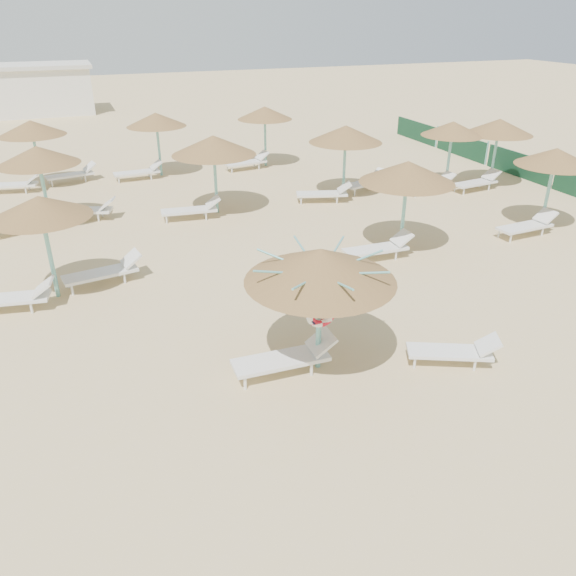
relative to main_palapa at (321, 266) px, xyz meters
name	(u,v)px	position (x,y,z in m)	size (l,w,h in m)	color
ground	(316,360)	(0.07, 0.23, -2.26)	(120.00, 120.00, 0.00)	tan
main_palapa	(321,266)	(0.00, 0.00, 0.00)	(2.91, 2.91, 2.61)	#68B4B0
lounger_main_a	(287,357)	(-0.65, 0.03, -1.90)	(2.09, 0.68, 0.75)	silver
lounger_main_b	(455,351)	(2.66, -0.93, -1.95)	(1.87, 1.26, 0.66)	silver
palapa_field	(277,142)	(2.90, 10.28, 0.04)	(20.72, 13.83, 2.73)	#68B4B0
service_hut	(29,89)	(-5.93, 35.23, -0.62)	(8.40, 4.40, 3.25)	silver
windbreak_fence	(519,165)	(14.07, 10.18, -1.76)	(0.08, 19.84, 1.10)	#184A34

